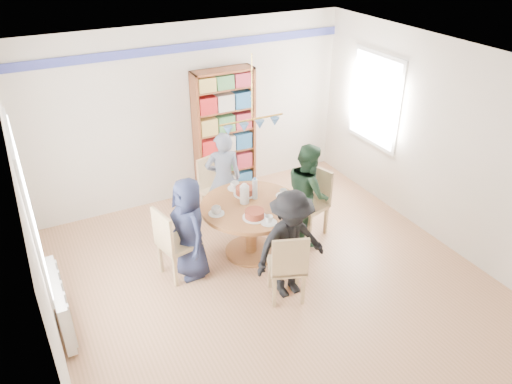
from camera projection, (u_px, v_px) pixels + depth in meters
ground at (271, 279)px, 6.25m from camera, size 5.00×5.00×0.00m
room_shell at (219, 137)px, 6.01m from camera, size 5.00×5.00×5.00m
radiator at (60, 304)px, 5.35m from camera, size 0.12×1.00×0.60m
dining_table at (251, 217)px, 6.47m from camera, size 1.30×1.30×0.75m
chair_left at (172, 241)px, 6.05m from camera, size 0.51×0.51×0.97m
chair_right at (313, 199)px, 6.93m from camera, size 0.54×0.54×0.97m
chair_far at (215, 185)px, 7.28m from camera, size 0.53×0.53×0.96m
chair_near at (288, 265)px, 5.66m from camera, size 0.53×0.53×0.94m
person_left at (189, 229)px, 6.04m from camera, size 0.48×0.69×1.33m
person_right at (308, 193)px, 6.73m from camera, size 0.70×0.81×1.41m
person_far at (223, 179)px, 7.08m from camera, size 0.59×0.47×1.41m
person_near at (291, 245)px, 5.70m from camera, size 0.91×0.54×1.38m
bookshelf at (225, 134)px, 7.76m from camera, size 0.96×0.29×2.01m
tableware at (248, 200)px, 6.35m from camera, size 1.16×1.16×0.30m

